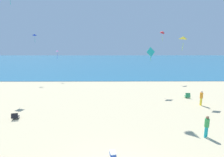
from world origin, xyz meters
The scene contains 12 objects.
ground_plane centered at (0.00, 10.00, 0.00)m, with size 120.00×120.00×0.00m, color #C6B58C.
ocean_water centered at (0.00, 51.94, 0.03)m, with size 120.00×60.00×0.05m, color #236084.
beach_chair_far_right centered at (-7.61, 7.39, 0.24)m, with size 0.63×0.72×0.54m.
beach_chair_mid_beach centered at (8.23, 13.06, 0.26)m, with size 0.58×0.75×0.59m.
cooler_box centered at (0.00, 2.47, 0.12)m, with size 0.37×0.50×0.25m.
person_0 centered at (8.53, 10.63, 0.83)m, with size 0.29×0.29×1.43m.
person_1 centered at (5.93, 4.46, 0.83)m, with size 0.39×0.39×1.43m.
kite_blue centered at (-11.55, 22.41, 7.07)m, with size 0.67×0.62×1.32m.
kite_teal centered at (4.51, 15.25, 4.85)m, with size 1.07×0.48×1.57m.
kite_red centered at (7.96, 23.12, 7.49)m, with size 0.97×0.93×1.57m.
kite_magenta centered at (-8.56, 23.43, 4.59)m, with size 0.47×0.52×1.50m.
kite_yellow centered at (7.21, 12.73, 6.40)m, with size 0.89×0.77×1.50m.
Camera 1 is at (-0.11, -6.53, 5.92)m, focal length 30.11 mm.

